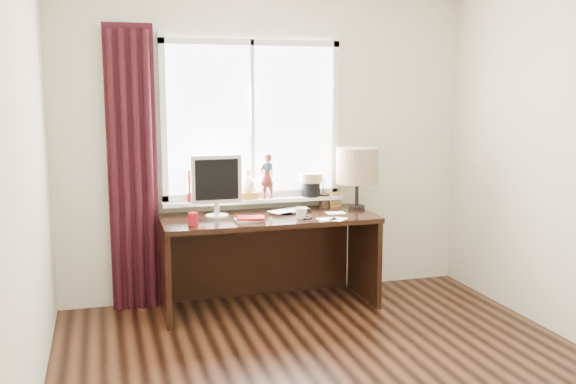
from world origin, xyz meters
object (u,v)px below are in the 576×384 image
object	(u,v)px
monitor	(216,182)
mug	(301,213)
desk	(266,243)
laptop	(289,211)
red_cup	(193,219)
table_lamp	(357,166)

from	to	relation	value
monitor	mug	bearing A→B (deg)	-23.36
desk	laptop	bearing A→B (deg)	-2.70
mug	red_cup	bearing A→B (deg)	-179.67
monitor	table_lamp	bearing A→B (deg)	0.24
monitor	red_cup	bearing A→B (deg)	-129.90
laptop	table_lamp	world-z (taller)	table_lamp
mug	monitor	distance (m)	0.71
desk	monitor	world-z (taller)	monitor
table_lamp	laptop	bearing A→B (deg)	-179.31
desk	table_lamp	world-z (taller)	table_lamp
monitor	laptop	bearing A→B (deg)	-0.21
mug	desk	size ratio (longest dim) A/B	0.06
mug	laptop	bearing A→B (deg)	94.28
red_cup	monitor	distance (m)	0.42
laptop	monitor	xyz separation A→B (m)	(-0.60, 0.00, 0.26)
mug	monitor	bearing A→B (deg)	156.64
red_cup	table_lamp	xyz separation A→B (m)	(1.42, 0.28, 0.32)
desk	monitor	xyz separation A→B (m)	(-0.40, -0.01, 0.52)
mug	monitor	size ratio (longest dim) A/B	0.20
red_cup	table_lamp	size ratio (longest dim) A/B	0.18
laptop	red_cup	xyz separation A→B (m)	(-0.82, -0.27, 0.03)
monitor	table_lamp	distance (m)	1.20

